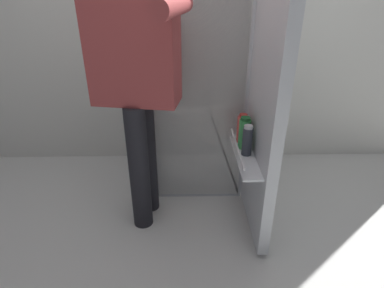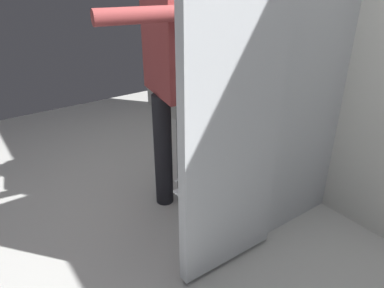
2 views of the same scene
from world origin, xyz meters
TOP-DOWN VIEW (x-y plane):
  - ground_plane at (0.00, 0.00)m, footprint 5.36×5.36m
  - kitchen_wall at (0.00, 0.92)m, footprint 4.40×0.10m
  - refrigerator at (0.03, 0.50)m, footprint 0.67×1.20m
  - person at (-0.34, 0.06)m, footprint 0.55×0.80m

SIDE VIEW (x-z plane):
  - ground_plane at x=0.00m, z-range 0.00..0.00m
  - refrigerator at x=0.03m, z-range 0.00..1.72m
  - person at x=-0.34m, z-range 0.16..1.74m
  - kitchen_wall at x=0.00m, z-range 0.00..2.62m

